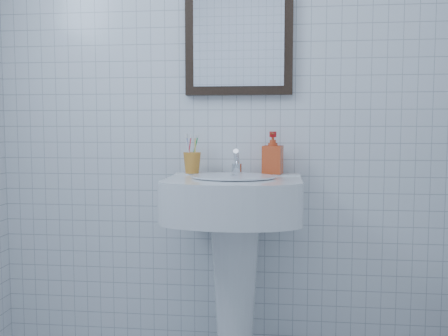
# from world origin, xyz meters

# --- Properties ---
(wall_back) EXTENTS (2.20, 0.02, 2.50)m
(wall_back) POSITION_xyz_m (0.00, 1.20, 1.25)
(wall_back) COLOR white
(wall_back) RESTS_ON ground
(washbasin) EXTENTS (0.57, 0.42, 0.88)m
(washbasin) POSITION_xyz_m (0.08, 0.99, 0.59)
(washbasin) COLOR white
(washbasin) RESTS_ON ground
(faucet) EXTENTS (0.05, 0.10, 0.12)m
(faucet) POSITION_xyz_m (0.08, 1.09, 0.92)
(faucet) COLOR silver
(faucet) RESTS_ON washbasin
(toothbrush_cup) EXTENTS (0.08, 0.08, 0.10)m
(toothbrush_cup) POSITION_xyz_m (-0.13, 1.09, 0.93)
(toothbrush_cup) COLOR orange
(toothbrush_cup) RESTS_ON washbasin
(soap_dispenser) EXTENTS (0.10, 0.10, 0.19)m
(soap_dispenser) POSITION_xyz_m (0.24, 1.11, 0.97)
(soap_dispenser) COLOR red
(soap_dispenser) RESTS_ON washbasin
(wall_mirror) EXTENTS (0.50, 0.04, 0.62)m
(wall_mirror) POSITION_xyz_m (0.08, 1.18, 1.55)
(wall_mirror) COLOR black
(wall_mirror) RESTS_ON wall_back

